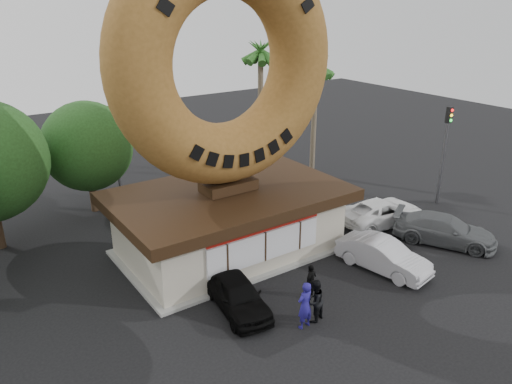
{
  "coord_description": "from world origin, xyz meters",
  "views": [
    {
      "loc": [
        -11.69,
        -13.32,
        12.06
      ],
      "look_at": [
        0.24,
        4.0,
        3.8
      ],
      "focal_mm": 35.0,
      "sensor_mm": 36.0,
      "label": 1
    }
  ],
  "objects": [
    {
      "name": "traffic_signal",
      "position": [
        14.0,
        3.99,
        3.87
      ],
      "size": [
        0.3,
        0.38,
        6.07
      ],
      "color": "#59595E",
      "rests_on": "ground"
    },
    {
      "name": "palm_near",
      "position": [
        7.5,
        14.0,
        8.41
      ],
      "size": [
        2.6,
        2.6,
        9.75
      ],
      "color": "#726651",
      "rests_on": "ground"
    },
    {
      "name": "street_lamp",
      "position": [
        -1.86,
        16.0,
        4.48
      ],
      "size": [
        2.11,
        0.2,
        8.0
      ],
      "color": "#59595E",
      "rests_on": "ground"
    },
    {
      "name": "car_grey",
      "position": [
        9.7,
        0.39,
        0.75
      ],
      "size": [
        4.38,
        5.51,
        1.5
      ],
      "primitive_type": "imported",
      "rotation": [
        0.0,
        0.0,
        0.52
      ],
      "color": "#595C5E",
      "rests_on": "ground"
    },
    {
      "name": "ground",
      "position": [
        0.0,
        0.0,
        0.0
      ],
      "size": [
        90.0,
        90.0,
        0.0
      ],
      "primitive_type": "plane",
      "color": "black",
      "rests_on": "ground"
    },
    {
      "name": "palm_far",
      "position": [
        11.0,
        12.5,
        7.48
      ],
      "size": [
        2.6,
        2.6,
        8.75
      ],
      "color": "#726651",
      "rests_on": "ground"
    },
    {
      "name": "car_silver",
      "position": [
        4.93,
        0.3,
        0.74
      ],
      "size": [
        2.38,
        4.72,
        1.49
      ],
      "primitive_type": "imported",
      "rotation": [
        0.0,
        0.0,
        0.19
      ],
      "color": "#B3B3B8",
      "rests_on": "ground"
    },
    {
      "name": "person_right",
      "position": [
        0.69,
        0.53,
        0.76
      ],
      "size": [
        0.97,
        0.71,
        1.53
      ],
      "primitive_type": "imported",
      "rotation": [
        0.0,
        0.0,
        3.58
      ],
      "color": "black",
      "rests_on": "ground"
    },
    {
      "name": "giant_donut",
      "position": [
        0.0,
        6.0,
        9.35
      ],
      "size": [
        11.09,
        2.83,
        11.09
      ],
      "primitive_type": "torus",
      "rotation": [
        1.57,
        0.0,
        0.0
      ],
      "color": "#905F29",
      "rests_on": "donut_shop"
    },
    {
      "name": "car_black",
      "position": [
        -2.42,
        1.48,
        0.71
      ],
      "size": [
        2.3,
        4.37,
        1.42
      ],
      "primitive_type": "imported",
      "rotation": [
        0.0,
        0.0,
        -0.16
      ],
      "color": "black",
      "rests_on": "ground"
    },
    {
      "name": "person_center",
      "position": [
        -0.33,
        -0.89,
        0.91
      ],
      "size": [
        1.05,
        0.93,
        1.81
      ],
      "primitive_type": "imported",
      "rotation": [
        0.0,
        0.0,
        3.46
      ],
      "color": "black",
      "rests_on": "ground"
    },
    {
      "name": "donut_shop",
      "position": [
        0.0,
        5.98,
        1.77
      ],
      "size": [
        11.2,
        7.2,
        3.8
      ],
      "color": "beige",
      "rests_on": "ground"
    },
    {
      "name": "person_left",
      "position": [
        -0.92,
        -1.0,
        0.99
      ],
      "size": [
        0.77,
        0.56,
        1.98
      ],
      "primitive_type": "imported",
      "rotation": [
        0.0,
        0.0,
        3.26
      ],
      "color": "navy",
      "rests_on": "ground"
    },
    {
      "name": "tree_mid",
      "position": [
        -4.0,
        15.0,
        4.02
      ],
      "size": [
        5.2,
        5.2,
        6.63
      ],
      "color": "#473321",
      "rests_on": "ground"
    },
    {
      "name": "car_white",
      "position": [
        8.83,
        3.91,
        0.71
      ],
      "size": [
        5.32,
        2.86,
        1.42
      ],
      "primitive_type": "imported",
      "rotation": [
        0.0,
        0.0,
        1.47
      ],
      "color": "white",
      "rests_on": "ground"
    }
  ]
}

